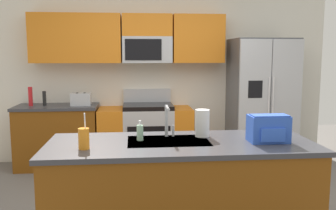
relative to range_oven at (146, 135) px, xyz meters
The scene contains 13 objects.
kitchen_wall_unit 1.07m from the range_oven, 74.45° to the left, with size 5.20×0.43×2.60m.
back_counter 1.27m from the range_oven, behind, with size 1.16×0.63×0.90m.
range_oven is the anchor object (origin of this frame).
refrigerator 1.79m from the range_oven, ahead, with size 0.90×0.76×1.85m.
island_counter 2.38m from the range_oven, 84.83° to the right, with size 2.21×0.88×0.90m.
toaster 1.07m from the range_oven, behind, with size 0.28×0.16×0.18m.
pepper_mill 1.54m from the range_oven, behind, with size 0.05×0.05×0.21m, color black.
bottle_red 1.73m from the range_oven, behind, with size 0.06×0.06×0.27m, color red.
sink_faucet 2.27m from the range_oven, 86.82° to the right, with size 0.08×0.21×0.28m.
drink_cup_orange 2.65m from the range_oven, 102.34° to the right, with size 0.08×0.08×0.28m.
soap_dispenser 2.34m from the range_oven, 93.04° to the right, with size 0.06×0.06×0.17m.
paper_towel_roll 2.30m from the range_oven, 78.89° to the right, with size 0.12×0.12×0.24m, color white.
backpack 2.67m from the range_oven, 68.97° to the right, with size 0.32×0.22×0.23m.
Camera 1 is at (-0.39, -3.51, 1.62)m, focal length 39.22 mm.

